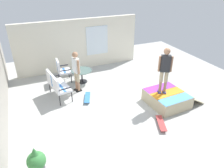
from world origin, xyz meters
name	(u,v)px	position (x,y,z in m)	size (l,w,h in m)	color
ground_plane	(122,104)	(0.00, 0.00, -0.05)	(12.00, 12.00, 0.10)	#B2B2AD
house_facade	(79,45)	(3.80, 0.49, 1.22)	(0.23, 6.00, 2.43)	silver
skate_ramp	(167,98)	(-0.69, -1.52, 0.24)	(1.46, 1.97, 0.47)	tan
patio_bench	(56,84)	(1.36, 2.11, 0.62)	(1.32, 0.74, 1.02)	black
patio_chair_near_house	(61,69)	(2.65, 1.66, 0.61)	(0.64, 0.57, 1.02)	black
patio_table	(82,74)	(2.25, 0.87, 0.40)	(0.90, 0.90, 0.57)	black
person_watching	(76,69)	(1.58, 1.25, 0.98)	(0.47, 0.30, 1.68)	black
person_skater	(165,68)	(-0.58, -1.33, 1.45)	(0.35, 0.43, 1.68)	navy
skateboard_by_bench	(87,97)	(0.78, 1.10, 0.08)	(0.82, 0.47, 0.10)	#3372B2
skateboard_spare	(161,123)	(-1.66, -0.59, 0.08)	(0.82, 0.49, 0.10)	#B23838
potted_plant	(37,162)	(-2.08, 3.20, 0.47)	(0.44, 0.44, 0.92)	#515156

